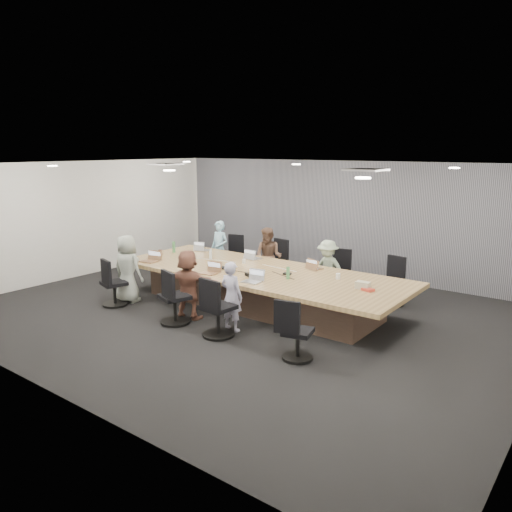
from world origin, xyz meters
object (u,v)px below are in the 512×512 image
Objects in this scene: laptop_0 at (204,250)px; person_5 at (188,284)px; person_2 at (327,269)px; mug_brown at (160,252)px; snack_packet at (368,290)px; bottle_green_left at (174,247)px; person_1 at (269,257)px; laptop_2 at (314,268)px; laptop_6 at (251,282)px; chair_4 at (114,287)px; bottle_clear at (211,254)px; conference_table at (259,287)px; bottle_green_right at (288,273)px; laptop_4 at (148,261)px; person_4 at (127,269)px; person_6 at (231,296)px; laptop_5 at (208,273)px; chair_1 at (277,266)px; canvas_bag at (363,285)px; person_0 at (220,249)px; chair_0 at (229,259)px; chair_2 at (335,277)px; chair_3 at (393,287)px; chair_6 at (218,312)px; chair_7 at (298,336)px; stapler at (248,275)px.

person_5 is (1.59, -2.15, -0.10)m from laptop_0.
person_2 is 3.76m from mug_brown.
snack_packet is at bearing 157.15° from laptop_0.
bottle_green_left reaches higher than snack_packet.
laptop_2 is (1.52, -0.55, 0.07)m from person_1.
laptop_0 and laptop_2 have the same top height.
bottle_green_left is (-3.39, -0.59, 0.12)m from laptop_2.
bottle_green_left is (-3.03, 1.01, 0.12)m from laptop_6.
chair_4 is 3.54× the size of bottle_clear.
bottle_green_right is (0.81, -0.20, 0.45)m from conference_table.
mug_brown is at bearing 105.23° from laptop_4.
bottle_green_right reaches higher than chair_4.
chair_4 is at bearing 53.59° from laptop_2.
person_6 is (2.76, 0.00, -0.08)m from person_4.
laptop_4 is 1.34m from bottle_clear.
person_1 is 2.15m from laptop_5.
canvas_bag is (2.94, -1.68, 0.40)m from chair_1.
chair_4 is 3.07m from person_0.
laptop_5 is (1.59, -2.50, 0.37)m from chair_0.
bottle_clear is (0.75, -0.60, 0.10)m from laptop_0.
laptop_0 is 0.90× the size of laptop_2.
person_5 reaches higher than chair_2.
person_0 reaches higher than mug_brown.
person_2 is (1.52, -0.35, 0.21)m from chair_1.
bottle_green_right is (3.16, 0.60, 0.10)m from laptop_4.
person_6 is (-0.37, -3.05, 0.24)m from chair_2.
chair_3 is 3.40× the size of bottle_clear.
bottle_clear reaches higher than laptop_0.
laptop_0 is (-1.47, -0.90, 0.34)m from chair_1.
chair_6 is 0.96m from laptop_6.
chair_1 is 2.99m from laptop_4.
person_6 is at bearing -142.43° from canvas_bag.
person_1 reaches higher than person_5.
chair_6 is 3.08m from person_2.
person_0 is 1.05× the size of person_5.
chair_0 is at bearing 116.54° from bottle_clear.
laptop_5 is at bearing -169.38° from person_4.
laptop_6 is at bearing -158.22° from snack_packet.
conference_table is 2.61m from chair_7.
laptop_6 is at bearing -97.20° from person_2.
chair_6 is (0.41, -1.70, 0.02)m from conference_table.
laptop_2 is (2.99, -0.55, 0.06)m from person_0.
person_1 is 2.02m from stapler.
stapler is (-0.69, -2.19, 0.40)m from chair_2.
conference_table is 0.97m from laptop_6.
person_0 is 0.99× the size of person_4.
conference_table is 2.69m from chair_3.
conference_table is 19.15× the size of laptop_5.
chair_1 is 0.96× the size of chair_6.
chair_3 is at bearing -146.09° from person_5.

